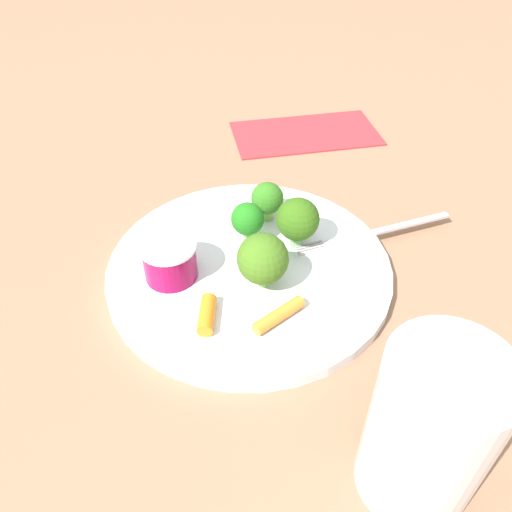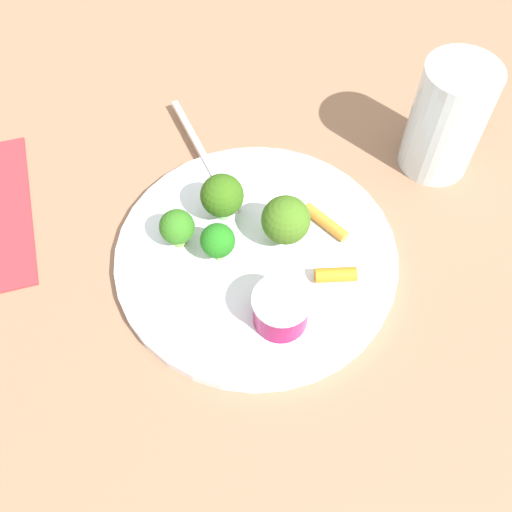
# 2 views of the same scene
# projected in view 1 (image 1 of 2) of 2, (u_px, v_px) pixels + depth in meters

# --- Properties ---
(ground_plane) EXTENTS (2.40, 2.40, 0.00)m
(ground_plane) POSITION_uv_depth(u_px,v_px,m) (249.00, 273.00, 0.49)
(ground_plane) COLOR #90674C
(plate) EXTENTS (0.27, 0.27, 0.01)m
(plate) POSITION_uv_depth(u_px,v_px,m) (249.00, 269.00, 0.49)
(plate) COLOR white
(plate) RESTS_ON ground_plane
(sauce_cup) EXTENTS (0.05, 0.05, 0.04)m
(sauce_cup) POSITION_uv_depth(u_px,v_px,m) (170.00, 260.00, 0.46)
(sauce_cup) COLOR maroon
(sauce_cup) RESTS_ON plate
(broccoli_floret_0) EXTENTS (0.05, 0.05, 0.05)m
(broccoli_floret_0) POSITION_uv_depth(u_px,v_px,m) (263.00, 259.00, 0.44)
(broccoli_floret_0) COLOR #82B75E
(broccoli_floret_0) RESTS_ON plate
(broccoli_floret_1) EXTENTS (0.03, 0.03, 0.04)m
(broccoli_floret_1) POSITION_uv_depth(u_px,v_px,m) (267.00, 199.00, 0.52)
(broccoli_floret_1) COLOR #89BF57
(broccoli_floret_1) RESTS_ON plate
(broccoli_floret_2) EXTENTS (0.03, 0.03, 0.04)m
(broccoli_floret_2) POSITION_uv_depth(u_px,v_px,m) (248.00, 219.00, 0.49)
(broccoli_floret_2) COLOR #80AE60
(broccoli_floret_2) RESTS_ON plate
(broccoli_floret_3) EXTENTS (0.04, 0.04, 0.05)m
(broccoli_floret_3) POSITION_uv_depth(u_px,v_px,m) (298.00, 220.00, 0.48)
(broccoli_floret_3) COLOR #7DB870
(broccoli_floret_3) RESTS_ON plate
(carrot_stick_0) EXTENTS (0.03, 0.04, 0.01)m
(carrot_stick_0) POSITION_uv_depth(u_px,v_px,m) (207.00, 315.00, 0.43)
(carrot_stick_0) COLOR orange
(carrot_stick_0) RESTS_ON plate
(carrot_stick_1) EXTENTS (0.05, 0.01, 0.01)m
(carrot_stick_1) POSITION_uv_depth(u_px,v_px,m) (279.00, 315.00, 0.43)
(carrot_stick_1) COLOR orange
(carrot_stick_1) RESTS_ON plate
(fork) EXTENTS (0.16, 0.07, 0.00)m
(fork) POSITION_uv_depth(u_px,v_px,m) (372.00, 233.00, 0.52)
(fork) COLOR #C1BAC0
(fork) RESTS_ON plate
(drinking_glass) EXTENTS (0.07, 0.07, 0.12)m
(drinking_glass) POSITION_uv_depth(u_px,v_px,m) (429.00, 430.00, 0.30)
(drinking_glass) COLOR silver
(drinking_glass) RESTS_ON ground_plane
(napkin) EXTENTS (0.22, 0.18, 0.00)m
(napkin) POSITION_uv_depth(u_px,v_px,m) (306.00, 133.00, 0.69)
(napkin) COLOR #BB2D34
(napkin) RESTS_ON ground_plane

